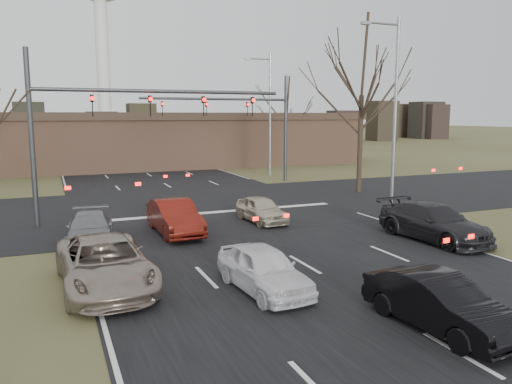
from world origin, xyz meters
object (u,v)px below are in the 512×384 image
mast_arm_far (251,116)px  car_red_ahead (175,217)px  car_grey_ahead (90,229)px  car_black_hatch (439,303)px  car_silver_ahead (261,209)px  mast_arm_near (106,115)px  car_charcoal_sedan (434,222)px  streetlight_right_near (393,105)px  streetlight_right_far (268,109)px  car_silver_suv (105,264)px  building (155,140)px  car_white_sedan (264,269)px

mast_arm_far → car_red_ahead: mast_arm_far is taller
mast_arm_far → car_grey_ahead: bearing=-131.6°
car_black_hatch → car_grey_ahead: bearing=116.1°
mast_arm_far → car_silver_ahead: size_ratio=3.09×
mast_arm_near → car_charcoal_sedan: size_ratio=2.38×
streetlight_right_near → car_red_ahead: size_ratio=2.25×
streetlight_right_near → car_grey_ahead: bearing=-175.3°
streetlight_right_far → car_red_ahead: 22.18m
streetlight_right_far → car_red_ahead: streetlight_right_far is taller
streetlight_right_far → car_silver_suv: size_ratio=1.86×
building → car_silver_ahead: 28.13m
mast_arm_far → car_black_hatch: (-5.68, -25.78, -4.36)m
building → car_silver_ahead: bearing=-91.3°
car_white_sedan → car_silver_ahead: 9.46m
car_black_hatch → streetlight_right_near: bearing=51.8°
building → streetlight_right_far: size_ratio=4.24×
mast_arm_far → car_silver_suv: mast_arm_far is taller
car_white_sedan → car_black_hatch: bearing=-59.6°
streetlight_right_far → car_black_hatch: 31.45m
car_charcoal_sedan → car_grey_ahead: 13.82m
mast_arm_far → streetlight_right_far: 5.12m
car_black_hatch → car_red_ahead: bearing=101.1°
building → streetlight_right_far: streetlight_right_far is taller
mast_arm_near → car_red_ahead: (2.24, -3.80, -4.34)m
car_grey_ahead → car_silver_ahead: 7.97m
car_silver_suv → car_red_ahead: size_ratio=1.21×
streetlight_right_near → car_red_ahead: bearing=-176.1°
streetlight_right_near → car_black_hatch: (-8.32, -12.78, -4.93)m
car_charcoal_sedan → car_red_ahead: size_ratio=1.15×
mast_arm_near → streetlight_right_near: bearing=-12.1°
streetlight_right_far → mast_arm_far: bearing=-128.1°
mast_arm_far → car_red_ahead: (-9.18, -13.80, -4.29)m
car_grey_ahead → streetlight_right_near: bearing=10.6°
car_silver_suv → car_silver_ahead: (7.88, 6.72, -0.13)m
streetlight_right_near → car_charcoal_sedan: streetlight_right_near is taller
car_white_sedan → car_red_ahead: 7.99m
mast_arm_near → streetlight_right_far: streetlight_right_far is taller
streetlight_right_far → streetlight_right_near: bearing=-91.7°
car_white_sedan → car_black_hatch: (2.80, -4.02, -0.01)m
streetlight_right_near → car_charcoal_sedan: 8.03m
car_silver_suv → mast_arm_near: bearing=80.4°
mast_arm_far → streetlight_right_far: (3.14, 4.00, 0.57)m
car_silver_suv → car_red_ahead: car_silver_suv is taller
car_white_sedan → car_grey_ahead: (-4.20, 7.50, -0.05)m
mast_arm_near → car_white_sedan: (2.93, -11.76, -4.41)m
building → car_grey_ahead: bearing=-106.2°
car_silver_suv → car_black_hatch: size_ratio=1.34×
mast_arm_far → streetlight_right_far: bearing=51.9°
streetlight_right_near → streetlight_right_far: same height
streetlight_right_far → car_silver_ahead: size_ratio=2.78×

